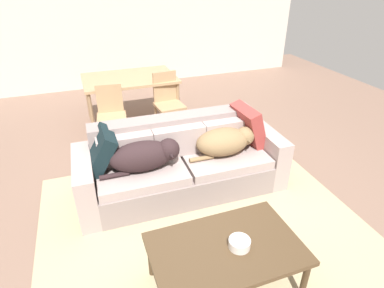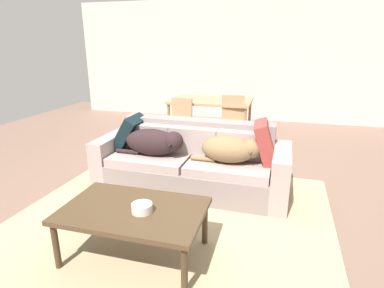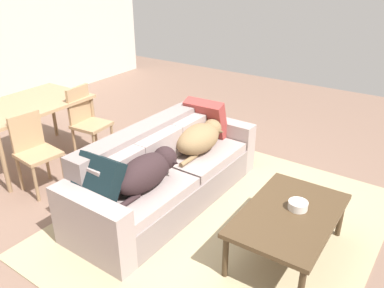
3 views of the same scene
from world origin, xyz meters
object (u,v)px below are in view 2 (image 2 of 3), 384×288
(dog_on_left_cushion, at_px, (155,142))
(dining_chair_near_right, at_px, (232,122))
(throw_pillow_by_left_arm, at_px, (129,132))
(throw_pillow_by_right_arm, at_px, (266,143))
(coffee_table, at_px, (134,213))
(couch, at_px, (192,163))
(dog_on_right_cushion, at_px, (231,149))
(dining_chair_near_left, at_px, (179,122))
(dining_table, at_px, (211,103))
(bowl_on_coffee_table, at_px, (142,208))

(dog_on_left_cushion, height_order, dining_chair_near_right, dining_chair_near_right)
(dog_on_left_cushion, height_order, throw_pillow_by_left_arm, throw_pillow_by_left_arm)
(throw_pillow_by_right_arm, bearing_deg, coffee_table, -123.81)
(couch, bearing_deg, dog_on_right_cushion, -12.68)
(dining_chair_near_left, bearing_deg, dining_table, 63.92)
(bowl_on_coffee_table, bearing_deg, dining_chair_near_right, 84.38)
(dining_table, distance_m, dining_chair_near_left, 0.77)
(couch, height_order, dog_on_right_cushion, couch)
(bowl_on_coffee_table, bearing_deg, couch, 89.57)
(dining_chair_near_right, bearing_deg, bowl_on_coffee_table, -100.44)
(coffee_table, bearing_deg, bowl_on_coffee_table, -18.90)
(coffee_table, relative_size, bowl_on_coffee_table, 6.89)
(throw_pillow_by_left_arm, xyz_separation_m, dining_chair_near_left, (0.27, 1.27, -0.14))
(couch, distance_m, dog_on_right_cushion, 0.57)
(dog_on_right_cushion, bearing_deg, dining_chair_near_right, 99.21)
(couch, relative_size, coffee_table, 2.02)
(dog_on_left_cushion, relative_size, dining_chair_near_left, 0.98)
(couch, relative_size, dog_on_left_cushion, 2.73)
(dog_on_right_cushion, relative_size, throw_pillow_by_left_arm, 1.78)
(couch, bearing_deg, dog_on_left_cushion, -160.77)
(throw_pillow_by_left_arm, bearing_deg, dining_table, 70.51)
(dining_chair_near_right, bearing_deg, dining_table, 126.78)
(throw_pillow_by_right_arm, xyz_separation_m, dining_table, (-1.05, 1.93, 0.06))
(dining_chair_near_right, bearing_deg, dining_chair_near_left, -177.95)
(throw_pillow_by_left_arm, xyz_separation_m, coffee_table, (0.75, -1.48, -0.23))
(dining_table, bearing_deg, dining_chair_near_left, -122.50)
(dining_chair_near_right, bearing_deg, coffee_table, -102.35)
(dog_on_right_cushion, xyz_separation_m, bowl_on_coffee_table, (-0.50, -1.32, -0.11))
(bowl_on_coffee_table, xyz_separation_m, dining_table, (-0.18, 3.40, 0.23))
(dog_on_left_cushion, xyz_separation_m, throw_pillow_by_right_arm, (1.28, 0.17, 0.05))
(throw_pillow_by_right_arm, xyz_separation_m, bowl_on_coffee_table, (-0.87, -1.47, -0.17))
(throw_pillow_by_left_arm, distance_m, dining_chair_near_left, 1.31)
(dog_on_right_cushion, bearing_deg, throw_pillow_by_left_arm, 173.20)
(dog_on_right_cushion, xyz_separation_m, throw_pillow_by_left_arm, (-1.35, 0.19, 0.04))
(dining_table, height_order, dining_chair_near_right, dining_chair_near_right)
(throw_pillow_by_right_arm, bearing_deg, dining_chair_near_left, 137.83)
(throw_pillow_by_right_arm, xyz_separation_m, dining_chair_near_left, (-1.45, 1.31, -0.16))
(couch, height_order, throw_pillow_by_left_arm, throw_pillow_by_left_arm)
(couch, height_order, throw_pillow_by_right_arm, throw_pillow_by_right_arm)
(throw_pillow_by_left_arm, height_order, throw_pillow_by_right_arm, throw_pillow_by_right_arm)
(dog_on_left_cushion, distance_m, dining_chair_near_right, 1.73)
(dog_on_left_cushion, height_order, dog_on_right_cushion, dog_on_left_cushion)
(dog_on_right_cushion, bearing_deg, coffee_table, -113.41)
(couch, distance_m, dining_chair_near_left, 1.47)
(dog_on_right_cushion, bearing_deg, dining_table, 109.35)
(dog_on_left_cushion, relative_size, dining_table, 0.60)
(dog_on_right_cushion, distance_m, coffee_table, 1.43)
(dining_chair_near_right, bearing_deg, dog_on_left_cushion, -118.48)
(dog_on_right_cushion, height_order, throw_pillow_by_left_arm, throw_pillow_by_left_arm)
(dog_on_right_cushion, height_order, coffee_table, dog_on_right_cushion)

